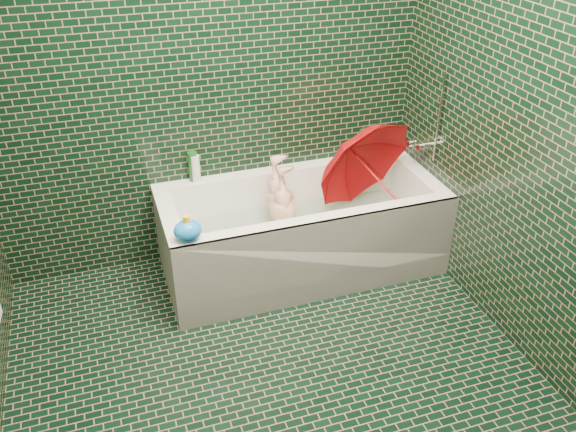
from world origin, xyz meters
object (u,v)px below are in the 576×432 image
object	(u,v)px
bath_toy	(188,230)
bathtub	(302,240)
umbrella	(375,177)
rubber_duck	(376,148)
child	(285,225)

from	to	relation	value
bath_toy	bathtub	bearing A→B (deg)	-2.21
umbrella	rubber_duck	distance (m)	0.45
child	bath_toy	bearing A→B (deg)	-55.91
rubber_duck	bath_toy	xyz separation A→B (m)	(-1.39, -0.66, 0.03)
child	umbrella	size ratio (longest dim) A/B	1.34
rubber_duck	bath_toy	size ratio (longest dim) A/B	0.58
umbrella	bath_toy	xyz separation A→B (m)	(-1.19, -0.25, 0.01)
child	bath_toy	xyz separation A→B (m)	(-0.65, -0.35, 0.30)
umbrella	bath_toy	bearing A→B (deg)	-175.56
child	bath_toy	distance (m)	0.80
child	umbrella	distance (m)	0.63
child	rubber_duck	xyz separation A→B (m)	(0.74, 0.31, 0.28)
bathtub	rubber_duck	world-z (taller)	rubber_duck
child	bathtub	bearing A→B (deg)	70.72
bathtub	bath_toy	bearing A→B (deg)	-157.97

